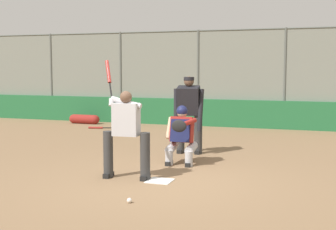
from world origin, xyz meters
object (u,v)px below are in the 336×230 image
object	(u,v)px
catcher_behind_plate	(181,134)
spare_bat_by_padding	(98,128)
batter_at_plate	(126,131)
baseball_loose	(129,200)
umpire_home	(189,112)
equipment_bag_dugout_side	(84,119)

from	to	relation	value
catcher_behind_plate	spare_bat_by_padding	size ratio (longest dim) A/B	1.48
batter_at_plate	spare_bat_by_padding	size ratio (longest dim) A/B	2.60
batter_at_plate	baseball_loose	bearing A→B (deg)	112.44
catcher_behind_plate	umpire_home	world-z (taller)	umpire_home
umpire_home	equipment_bag_dugout_side	bearing A→B (deg)	-44.67
spare_bat_by_padding	baseball_loose	distance (m)	8.47
spare_bat_by_padding	baseball_loose	xyz separation A→B (m)	(-4.27, 7.31, 0.00)
batter_at_plate	catcher_behind_plate	world-z (taller)	batter_at_plate
spare_bat_by_padding	equipment_bag_dugout_side	size ratio (longest dim) A/B	0.70
batter_at_plate	equipment_bag_dugout_side	bearing A→B (deg)	-59.24
baseball_loose	equipment_bag_dugout_side	xyz separation A→B (m)	(5.35, -8.39, 0.12)
batter_at_plate	equipment_bag_dugout_side	world-z (taller)	batter_at_plate
baseball_loose	spare_bat_by_padding	bearing A→B (deg)	-59.69
umpire_home	baseball_loose	distance (m)	4.15
catcher_behind_plate	batter_at_plate	bearing A→B (deg)	67.15
catcher_behind_plate	baseball_loose	xyz separation A→B (m)	(-0.10, 2.87, -0.58)
catcher_behind_plate	spare_bat_by_padding	distance (m)	6.12
catcher_behind_plate	baseball_loose	bearing A→B (deg)	89.68
spare_bat_by_padding	baseball_loose	size ratio (longest dim) A/B	10.89
batter_at_plate	catcher_behind_plate	size ratio (longest dim) A/B	1.75
catcher_behind_plate	equipment_bag_dugout_side	world-z (taller)	catcher_behind_plate
catcher_behind_plate	umpire_home	size ratio (longest dim) A/B	0.68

